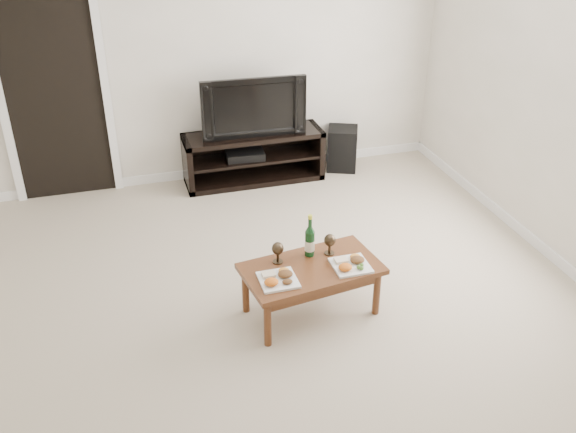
# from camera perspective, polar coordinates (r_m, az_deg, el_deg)

# --- Properties ---
(floor) EXTENTS (5.50, 5.50, 0.00)m
(floor) POSITION_cam_1_polar(r_m,az_deg,el_deg) (4.94, -0.27, -9.45)
(floor) COLOR #B9AB95
(floor) RESTS_ON ground
(back_wall) EXTENTS (5.00, 0.04, 2.60)m
(back_wall) POSITION_cam_1_polar(r_m,az_deg,el_deg) (6.81, -7.03, 13.74)
(back_wall) COLOR silver
(back_wall) RESTS_ON ground
(doorway) EXTENTS (0.90, 0.02, 2.05)m
(doorway) POSITION_cam_1_polar(r_m,az_deg,el_deg) (6.78, -19.98, 9.73)
(doorway) COLOR black
(doorway) RESTS_ON ground
(media_console) EXTENTS (1.49, 0.45, 0.55)m
(media_console) POSITION_cam_1_polar(r_m,az_deg,el_deg) (6.96, -3.08, 5.31)
(media_console) COLOR black
(media_console) RESTS_ON ground
(television) EXTENTS (1.09, 0.20, 0.63)m
(television) POSITION_cam_1_polar(r_m,az_deg,el_deg) (6.75, -3.21, 9.88)
(television) COLOR black
(television) RESTS_ON media_console
(av_receiver) EXTENTS (0.42, 0.33, 0.08)m
(av_receiver) POSITION_cam_1_polar(r_m,az_deg,el_deg) (6.92, -3.86, 5.56)
(av_receiver) COLOR black
(av_receiver) RESTS_ON media_console
(subwoofer) EXTENTS (0.42, 0.42, 0.48)m
(subwoofer) POSITION_cam_1_polar(r_m,az_deg,el_deg) (7.28, 4.85, 6.05)
(subwoofer) COLOR black
(subwoofer) RESTS_ON ground
(coffee_table) EXTENTS (1.09, 0.69, 0.42)m
(coffee_table) POSITION_cam_1_polar(r_m,az_deg,el_deg) (4.93, 2.06, -6.51)
(coffee_table) COLOR #573018
(coffee_table) RESTS_ON ground
(plate_left) EXTENTS (0.27, 0.27, 0.07)m
(plate_left) POSITION_cam_1_polar(r_m,az_deg,el_deg) (4.64, -0.89, -5.42)
(plate_left) COLOR white
(plate_left) RESTS_ON coffee_table
(plate_right) EXTENTS (0.27, 0.27, 0.07)m
(plate_right) POSITION_cam_1_polar(r_m,az_deg,el_deg) (4.81, 5.60, -4.11)
(plate_right) COLOR white
(plate_right) RESTS_ON coffee_table
(wine_bottle) EXTENTS (0.07, 0.07, 0.35)m
(wine_bottle) POSITION_cam_1_polar(r_m,az_deg,el_deg) (4.86, 1.95, -1.69)
(wine_bottle) COLOR #0E3414
(wine_bottle) RESTS_ON coffee_table
(goblet_left) EXTENTS (0.09, 0.09, 0.17)m
(goblet_left) POSITION_cam_1_polar(r_m,az_deg,el_deg) (4.82, -0.91, -3.22)
(goblet_left) COLOR #32271B
(goblet_left) RESTS_ON coffee_table
(goblet_right) EXTENTS (0.09, 0.09, 0.17)m
(goblet_right) POSITION_cam_1_polar(r_m,az_deg,el_deg) (4.93, 3.73, -2.46)
(goblet_right) COLOR #32271B
(goblet_right) RESTS_ON coffee_table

